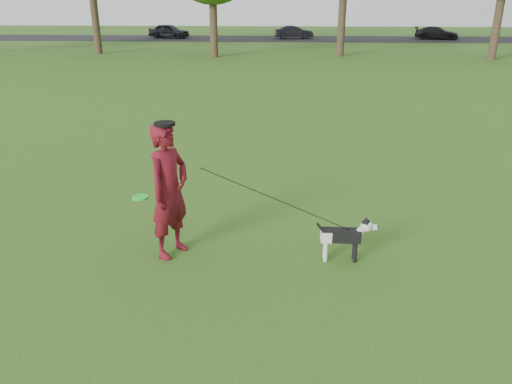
# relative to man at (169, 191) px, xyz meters

# --- Properties ---
(ground) EXTENTS (120.00, 120.00, 0.00)m
(ground) POSITION_rel_man_xyz_m (1.20, 0.30, -1.00)
(ground) COLOR #285116
(ground) RESTS_ON ground
(road) EXTENTS (120.00, 7.00, 0.02)m
(road) POSITION_rel_man_xyz_m (1.20, 40.30, -0.99)
(road) COLOR black
(road) RESTS_ON ground
(man) EXTENTS (0.76, 0.87, 2.00)m
(man) POSITION_rel_man_xyz_m (0.00, 0.00, 0.00)
(man) COLOR #580C0F
(man) RESTS_ON ground
(dog) EXTENTS (0.89, 0.18, 0.68)m
(dog) POSITION_rel_man_xyz_m (2.55, -0.08, -0.59)
(dog) COLOR black
(dog) RESTS_ON ground
(car_left) EXTENTS (3.88, 2.21, 1.24)m
(car_left) POSITION_rel_man_xyz_m (-8.86, 40.30, -0.36)
(car_left) COLOR black
(car_left) RESTS_ON road
(car_mid) EXTENTS (3.51, 1.66, 1.11)m
(car_mid) POSITION_rel_man_xyz_m (2.45, 40.30, -0.43)
(car_mid) COLOR black
(car_mid) RESTS_ON road
(car_right) EXTENTS (4.01, 2.51, 1.08)m
(car_right) POSITION_rel_man_xyz_m (15.03, 40.30, -0.44)
(car_right) COLOR black
(car_right) RESTS_ON road
(man_held_items) EXTENTS (3.19, 0.40, 1.56)m
(man_held_items) POSITION_rel_man_xyz_m (1.30, -0.07, 0.05)
(man_held_items) COLOR #1DE62E
(man_held_items) RESTS_ON ground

